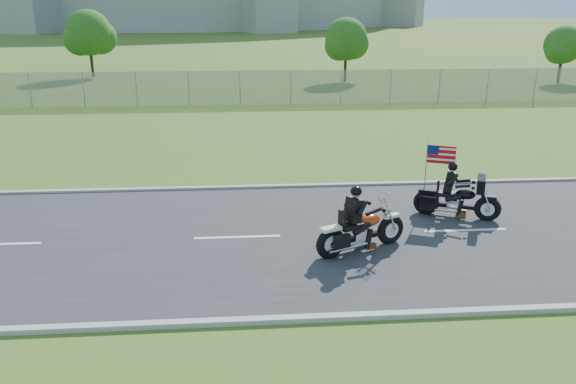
{
  "coord_description": "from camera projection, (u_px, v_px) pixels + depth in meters",
  "views": [
    {
      "loc": [
        -1.72,
        -13.3,
        5.73
      ],
      "look_at": [
        -0.7,
        0.0,
        1.23
      ],
      "focal_mm": 35.0,
      "sensor_mm": 36.0,
      "label": 1
    }
  ],
  "objects": [
    {
      "name": "tree_fence_mid",
      "position": [
        90.0,
        35.0,
        44.62
      ],
      "size": [
        3.96,
        3.69,
        5.3
      ],
      "color": "#382316",
      "rests_on": "ground"
    },
    {
      "name": "ground",
      "position": [
        315.0,
        236.0,
        14.52
      ],
      "size": [
        420.0,
        420.0,
        0.0
      ],
      "primitive_type": "plane",
      "color": "#35531A",
      "rests_on": "ground"
    },
    {
      "name": "curb_south",
      "position": [
        341.0,
        317.0,
        10.68
      ],
      "size": [
        120.0,
        0.18,
        0.12
      ],
      "primitive_type": "cube",
      "color": "#9E9B93",
      "rests_on": "ground"
    },
    {
      "name": "tree_fence_far",
      "position": [
        563.0,
        47.0,
        41.75
      ],
      "size": [
        3.08,
        2.87,
        4.2
      ],
      "color": "#382316",
      "rests_on": "ground"
    },
    {
      "name": "curb_north",
      "position": [
        300.0,
        186.0,
        18.33
      ],
      "size": [
        120.0,
        0.18,
        0.12
      ],
      "primitive_type": "cube",
      "color": "#9E9B93",
      "rests_on": "ground"
    },
    {
      "name": "motorcycle_follow",
      "position": [
        457.0,
        200.0,
        15.59
      ],
      "size": [
        2.25,
        1.24,
        1.98
      ],
      "rotation": [
        0.0,
        0.0,
        -0.4
      ],
      "color": "black",
      "rests_on": "ground"
    },
    {
      "name": "fence",
      "position": [
        189.0,
        88.0,
        32.74
      ],
      "size": [
        60.0,
        0.03,
        2.0
      ],
      "primitive_type": "cube",
      "color": "gray",
      "rests_on": "ground"
    },
    {
      "name": "motorcycle_lead",
      "position": [
        360.0,
        231.0,
        13.46
      ],
      "size": [
        2.39,
        1.3,
        1.71
      ],
      "rotation": [
        0.0,
        0.0,
        0.43
      ],
      "color": "black",
      "rests_on": "ground"
    },
    {
      "name": "tree_fence_near",
      "position": [
        347.0,
        41.0,
        42.38
      ],
      "size": [
        3.52,
        3.28,
        4.75
      ],
      "color": "#382316",
      "rests_on": "ground"
    },
    {
      "name": "road",
      "position": [
        315.0,
        236.0,
        14.52
      ],
      "size": [
        120.0,
        8.0,
        0.04
      ],
      "primitive_type": "cube",
      "color": "#28282B",
      "rests_on": "ground"
    }
  ]
}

